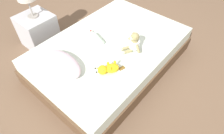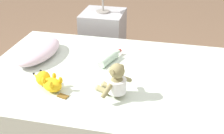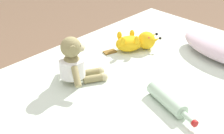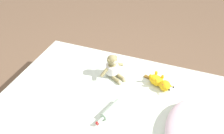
% 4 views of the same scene
% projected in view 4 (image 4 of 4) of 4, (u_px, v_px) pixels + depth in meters
% --- Properties ---
extents(ground_plane, '(16.00, 16.00, 0.00)m').
position_uv_depth(ground_plane, '(111.00, 124.00, 2.23)').
color(ground_plane, brown).
extents(bed, '(1.32, 1.96, 0.37)m').
position_uv_depth(bed, '(111.00, 111.00, 2.12)').
color(bed, brown).
rests_on(bed, ground_plane).
extents(pillow, '(0.55, 0.32, 0.11)m').
position_uv_depth(pillow, '(185.00, 125.00, 1.70)').
color(pillow, silver).
rests_on(pillow, bed).
extents(plush_monkey, '(0.27, 0.25, 0.24)m').
position_uv_depth(plush_monkey, '(113.00, 68.00, 2.17)').
color(plush_monkey, '#8E8456').
rests_on(plush_monkey, bed).
extents(plush_yellow_creature, '(0.22, 0.31, 0.10)m').
position_uv_depth(plush_yellow_creature, '(160.00, 82.00, 2.08)').
color(plush_yellow_creature, yellow).
rests_on(plush_yellow_creature, bed).
extents(glass_bottle, '(0.30, 0.13, 0.06)m').
position_uv_depth(glass_bottle, '(111.00, 110.00, 1.85)').
color(glass_bottle, '#B2D1B7').
rests_on(glass_bottle, bed).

